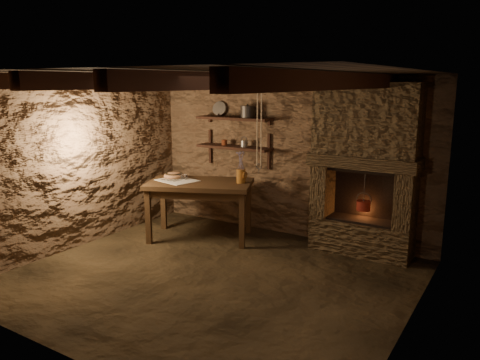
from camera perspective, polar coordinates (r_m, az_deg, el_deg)
The scene contains 25 objects.
floor at distance 5.74m, azimuth -3.54°, elevation -11.77°, with size 4.50×4.50×0.00m, color black.
back_wall at distance 7.07m, azimuth 5.79°, elevation 2.84°, with size 4.50×0.04×2.40m, color #493222.
front_wall at distance 3.98m, azimuth -20.79°, elevation -4.99°, with size 4.50×0.04×2.40m, color #493222.
left_wall at distance 6.92m, azimuth -19.04°, elevation 2.05°, with size 0.04×4.00×2.40m, color #493222.
right_wall at distance 4.49m, azimuth 20.39°, elevation -3.10°, with size 0.04×4.00×2.40m, color #493222.
ceiling at distance 5.26m, azimuth -3.88°, elevation 12.92°, with size 4.50×4.00×0.04m, color black.
beam_far_left at distance 6.26m, azimuth -15.31°, elevation 11.54°, with size 0.14×3.95×0.16m, color black.
beam_mid_left at distance 5.57m, azimuth -8.13°, elevation 11.84°, with size 0.14×3.95×0.16m, color black.
beam_mid_right at distance 4.99m, azimuth 0.90°, elevation 11.97°, with size 0.14×3.95×0.16m, color black.
beam_far_right at distance 4.55m, azimuth 11.98°, elevation 11.73°, with size 0.14×3.95×0.16m, color black.
shelf_lower at distance 7.33m, azimuth -0.73°, elevation 4.01°, with size 1.25×0.30×0.04m, color black.
shelf_upper at distance 7.28m, azimuth -0.74°, elevation 7.52°, with size 1.25×0.30×0.04m, color black.
hearth at distance 6.40m, azimuth 14.95°, elevation 1.79°, with size 1.43×0.51×2.30m.
work_table at distance 6.99m, azimuth -4.88°, elevation -3.41°, with size 1.73×1.40×0.86m.
linen_cloth at distance 7.01m, azimuth -7.66°, elevation -0.05°, with size 0.56×0.45×0.01m, color white.
pewter_cutlery_row at distance 6.99m, azimuth -7.75°, elevation 0.01°, with size 0.47×0.18×0.01m, color gray, non-canonical shape.
drinking_glasses at distance 7.07m, azimuth -7.00°, elevation 0.41°, with size 0.18×0.05×0.07m, color silver, non-canonical shape.
stoneware_jug at distance 6.75m, azimuth 0.14°, elevation 1.30°, with size 0.15×0.14×0.46m.
wooden_bowl at distance 7.20m, azimuth -8.06°, elevation 0.53°, with size 0.31×0.31×0.11m, color #9E6844.
iron_stockpot at distance 7.15m, azimuth 0.93°, elevation 8.24°, with size 0.21×0.21×0.16m, color #2D2A28.
tin_pan at distance 7.55m, azimuth -2.52°, elevation 8.69°, with size 0.23×0.23×0.03m, color #9D9C97.
small_kettle at distance 7.23m, azimuth 0.51°, elevation 4.46°, with size 0.15×0.11×0.16m, color #9D9C97, non-canonical shape.
rusty_tin at distance 7.42m, azimuth -1.92°, elevation 4.60°, with size 0.09×0.09×0.09m, color #532010.
red_pot at distance 6.46m, azimuth 14.82°, elevation -2.94°, with size 0.22×0.22×0.54m.
hanging_ropes at distance 6.14m, azimuth 2.37°, elevation 7.17°, with size 0.08×0.08×1.20m, color beige, non-canonical shape.
Camera 1 is at (3.08, -4.27, 2.30)m, focal length 35.00 mm.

